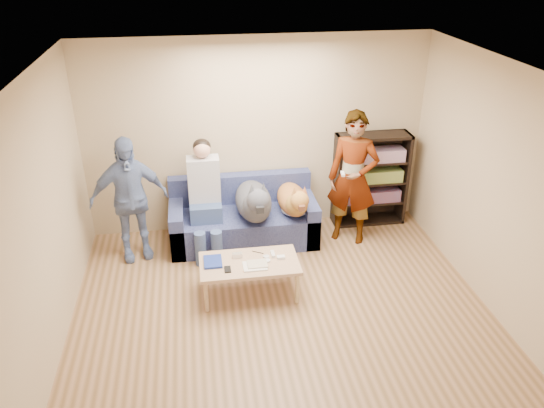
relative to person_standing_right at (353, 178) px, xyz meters
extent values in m
plane|color=brown|center=(-1.16, -1.89, -0.88)|extent=(5.00, 5.00, 0.00)
plane|color=white|center=(-1.16, -1.89, 1.72)|extent=(5.00, 5.00, 0.00)
plane|color=tan|center=(-1.16, 0.61, 0.42)|extent=(4.50, 0.00, 4.50)
plane|color=tan|center=(-3.41, -1.89, 0.42)|extent=(0.00, 5.00, 5.00)
plane|color=tan|center=(1.09, -1.89, 0.42)|extent=(0.00, 5.00, 5.00)
ellipsoid|color=silver|center=(-0.74, 0.00, -0.39)|extent=(0.37, 0.32, 0.13)
imported|color=gray|center=(0.00, 0.00, 0.00)|extent=(0.76, 0.67, 1.76)
imported|color=#7B95C6|center=(-2.81, 0.00, -0.08)|extent=(1.00, 0.60, 1.60)
cube|color=white|center=(-0.20, -0.20, 0.16)|extent=(0.05, 0.12, 0.03)
cube|color=navy|center=(-1.86, -0.98, -0.45)|extent=(0.20, 0.26, 0.03)
cube|color=white|center=(-1.41, -1.13, -0.45)|extent=(0.26, 0.20, 0.02)
cube|color=beige|center=(-1.38, -1.11, -0.44)|extent=(0.22, 0.17, 0.01)
cube|color=silver|center=(-1.58, -0.91, -0.44)|extent=(0.11, 0.06, 0.05)
cube|color=silver|center=(-1.18, -0.93, -0.45)|extent=(0.04, 0.13, 0.03)
cube|color=white|center=(-1.10, -1.01, -0.45)|extent=(0.09, 0.06, 0.03)
cylinder|color=white|center=(-1.26, -1.05, -0.45)|extent=(0.07, 0.07, 0.02)
cylinder|color=silver|center=(-1.26, -0.97, -0.45)|extent=(0.07, 0.07, 0.02)
cylinder|color=orange|center=(-1.48, -1.19, -0.46)|extent=(0.13, 0.06, 0.01)
cylinder|color=black|center=(-1.34, -0.85, -0.46)|extent=(0.13, 0.08, 0.01)
cube|color=black|center=(-1.71, -1.15, -0.45)|extent=(0.07, 0.12, 0.02)
cube|color=#515B93|center=(-1.41, 0.16, -0.67)|extent=(1.90, 0.85, 0.42)
cube|color=#515B93|center=(-1.41, 0.49, -0.26)|extent=(1.90, 0.18, 0.40)
cube|color=#515B93|center=(-2.27, 0.16, -0.59)|extent=(0.18, 0.85, 0.58)
cube|color=#515B93|center=(-0.55, 0.16, -0.59)|extent=(0.18, 0.85, 0.58)
cube|color=#3B4D82|center=(-1.89, 0.08, -0.35)|extent=(0.40, 0.38, 0.22)
cylinder|color=#456299|center=(-1.99, -0.34, -0.67)|extent=(0.14, 0.14, 0.47)
cylinder|color=#455798|center=(-1.79, -0.34, -0.67)|extent=(0.14, 0.14, 0.47)
cube|color=silver|center=(-1.89, 0.18, 0.04)|extent=(0.40, 0.24, 0.58)
sphere|color=#DFA186|center=(-1.89, 0.18, 0.44)|extent=(0.21, 0.21, 0.21)
ellipsoid|color=black|center=(-1.89, 0.21, 0.47)|extent=(0.22, 0.22, 0.19)
ellipsoid|color=#45464E|center=(-1.28, 0.08, -0.26)|extent=(0.46, 0.95, 0.40)
sphere|color=#51525B|center=(-1.28, -0.24, -0.17)|extent=(0.34, 0.34, 0.34)
sphere|color=#4E5059|center=(-1.28, -0.42, -0.01)|extent=(0.28, 0.28, 0.28)
cube|color=black|center=(-1.28, -0.54, -0.05)|extent=(0.09, 0.13, 0.08)
cone|color=#4D5157|center=(-1.35, -0.39, 0.13)|extent=(0.09, 0.09, 0.13)
cone|color=#474A51|center=(-1.21, -0.39, 0.13)|extent=(0.09, 0.09, 0.13)
cylinder|color=#50525B|center=(-1.28, 0.51, -0.30)|extent=(0.05, 0.31, 0.18)
ellipsoid|color=#A87133|center=(-0.76, 0.12, -0.30)|extent=(0.38, 0.79, 0.33)
sphere|color=#AA7634|center=(-0.76, -0.18, -0.22)|extent=(0.29, 0.29, 0.29)
sphere|color=gold|center=(-0.76, -0.34, -0.09)|extent=(0.23, 0.23, 0.23)
cube|color=brown|center=(-0.76, -0.46, -0.12)|extent=(0.07, 0.11, 0.07)
cone|color=#AB6234|center=(-0.83, -0.32, 0.03)|extent=(0.07, 0.07, 0.11)
cone|color=#BE763A|center=(-0.70, -0.32, 0.03)|extent=(0.07, 0.07, 0.11)
cylinder|color=#AD7F35|center=(-0.76, 0.51, -0.33)|extent=(0.04, 0.26, 0.15)
cube|color=tan|center=(-1.46, -1.03, -0.48)|extent=(1.10, 0.60, 0.04)
cylinder|color=tan|center=(-1.96, -1.28, -0.69)|extent=(0.05, 0.05, 0.38)
cylinder|color=#D7B684|center=(-0.96, -1.28, -0.69)|extent=(0.05, 0.05, 0.38)
cylinder|color=#DAC586|center=(-1.96, -0.78, -0.69)|extent=(0.05, 0.05, 0.38)
cylinder|color=tan|center=(-0.96, -0.78, -0.69)|extent=(0.05, 0.05, 0.38)
cube|color=black|center=(-0.09, 0.43, -0.23)|extent=(0.04, 0.34, 1.30)
cube|color=black|center=(0.87, 0.43, -0.23)|extent=(0.04, 0.34, 1.30)
cube|color=black|center=(0.39, 0.43, 0.40)|extent=(1.00, 0.34, 0.04)
cube|color=black|center=(0.39, 0.43, -0.86)|extent=(1.00, 0.34, 0.04)
cube|color=black|center=(0.39, 0.59, -0.23)|extent=(1.00, 0.02, 1.30)
cube|color=black|center=(0.39, 0.43, -0.56)|extent=(0.94, 0.32, 0.03)
cube|color=black|center=(0.39, 0.43, -0.26)|extent=(0.94, 0.32, 0.02)
cube|color=black|center=(0.39, 0.43, 0.04)|extent=(0.94, 0.32, 0.02)
cube|color=#B23333|center=(0.39, 0.41, -0.46)|extent=(0.84, 0.24, 0.17)
cube|color=gold|center=(0.39, 0.41, -0.16)|extent=(0.84, 0.24, 0.17)
cube|color=#994C99|center=(0.39, 0.41, 0.14)|extent=(0.84, 0.24, 0.17)
camera|label=1|loc=(-1.98, -5.96, 2.77)|focal=35.00mm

